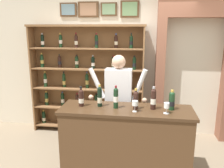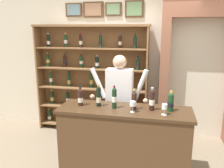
% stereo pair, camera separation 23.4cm
% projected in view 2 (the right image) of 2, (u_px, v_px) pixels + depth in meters
% --- Properties ---
extents(back_wall, '(12.00, 0.19, 3.31)m').
position_uv_depth(back_wall, '(128.00, 50.00, 4.61)').
color(back_wall, beige).
rests_on(back_wall, ground).
extents(wine_shelf, '(2.26, 0.31, 2.13)m').
position_uv_depth(wine_shelf, '(91.00, 78.00, 4.66)').
color(wine_shelf, brown).
rests_on(wine_shelf, ground).
extents(archway_doorway, '(1.38, 0.45, 2.62)m').
position_uv_depth(archway_doorway, '(199.00, 60.00, 4.25)').
color(archway_doorway, brown).
rests_on(archway_doorway, ground).
extents(tasting_counter, '(1.82, 0.58, 1.00)m').
position_uv_depth(tasting_counter, '(124.00, 142.00, 3.31)').
color(tasting_counter, '#4C331E').
rests_on(tasting_counter, ground).
extents(shopkeeper, '(0.94, 0.22, 1.67)m').
position_uv_depth(shopkeeper, '(119.00, 95.00, 3.73)').
color(shopkeeper, '#2D3347').
rests_on(shopkeeper, ground).
extents(tasting_bottle_brunello, '(0.07, 0.07, 0.29)m').
position_uv_depth(tasting_bottle_brunello, '(80.00, 97.00, 3.31)').
color(tasting_bottle_brunello, black).
rests_on(tasting_bottle_brunello, tasting_counter).
extents(tasting_bottle_vin_santo, '(0.07, 0.07, 0.31)m').
position_uv_depth(tasting_bottle_vin_santo, '(99.00, 96.00, 3.28)').
color(tasting_bottle_vin_santo, black).
rests_on(tasting_bottle_vin_santo, tasting_counter).
extents(tasting_bottle_super_tuscan, '(0.07, 0.07, 0.32)m').
position_uv_depth(tasting_bottle_super_tuscan, '(114.00, 98.00, 3.19)').
color(tasting_bottle_super_tuscan, black).
rests_on(tasting_bottle_super_tuscan, tasting_counter).
extents(tasting_bottle_grappa, '(0.07, 0.07, 0.29)m').
position_uv_depth(tasting_bottle_grappa, '(134.00, 100.00, 3.14)').
color(tasting_bottle_grappa, black).
rests_on(tasting_bottle_grappa, tasting_counter).
extents(tasting_bottle_chianti, '(0.07, 0.07, 0.31)m').
position_uv_depth(tasting_bottle_chianti, '(152.00, 99.00, 3.11)').
color(tasting_bottle_chianti, black).
rests_on(tasting_bottle_chianti, tasting_counter).
extents(tasting_bottle_rosso, '(0.08, 0.08, 0.28)m').
position_uv_depth(tasting_bottle_rosso, '(171.00, 102.00, 3.08)').
color(tasting_bottle_rosso, '#19381E').
rests_on(tasting_bottle_rosso, tasting_counter).
extents(wine_glass_spare, '(0.08, 0.08, 0.15)m').
position_uv_depth(wine_glass_spare, '(133.00, 104.00, 3.04)').
color(wine_glass_spare, silver).
rests_on(wine_glass_spare, tasting_counter).
extents(wine_glass_right, '(0.07, 0.07, 0.15)m').
position_uv_depth(wine_glass_right, '(164.00, 107.00, 2.95)').
color(wine_glass_right, silver).
rests_on(wine_glass_right, tasting_counter).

